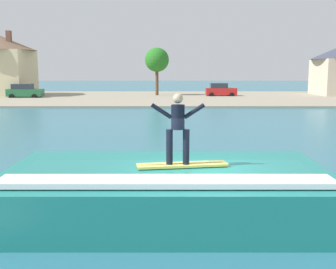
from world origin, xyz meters
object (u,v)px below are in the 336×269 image
object	(u,v)px
wave_crest	(168,190)
surfboard	(184,165)
surfer	(179,125)
tree_short_bushy	(158,60)
car_far_shore	(222,90)
car_near_shore	(26,91)
house_with_chimney	(0,63)

from	to	relation	value
wave_crest	surfboard	size ratio (longest dim) A/B	3.58
surfboard	surfer	distance (m)	1.00
surfer	tree_short_bushy	bearing A→B (deg)	92.07
surfboard	tree_short_bushy	xyz separation A→B (m)	(-1.84, 47.76, 3.52)
car_far_shore	wave_crest	bearing A→B (deg)	-98.59
surfer	car_far_shore	xyz separation A→B (m)	(6.69, 46.44, -1.39)
car_far_shore	tree_short_bushy	distance (m)	9.39
surfboard	car_near_shore	world-z (taller)	car_near_shore
car_far_shore	house_with_chimney	bearing A→B (deg)	178.44
surfer	house_with_chimney	bearing A→B (deg)	115.70
car_far_shore	surfer	bearing A→B (deg)	-98.20
wave_crest	surfboard	world-z (taller)	surfboard
wave_crest	surfboard	distance (m)	0.86
wave_crest	car_near_shore	size ratio (longest dim) A/B	1.88
surfer	house_with_chimney	size ratio (longest dim) A/B	0.17
car_near_shore	car_far_shore	xyz separation A→B (m)	(24.84, 3.11, -0.00)
car_far_shore	surfboard	bearing A→B (deg)	-98.07
surfboard	house_with_chimney	xyz separation A→B (m)	(-22.85, 47.17, 3.14)
surfboard	car_far_shore	world-z (taller)	car_far_shore
wave_crest	house_with_chimney	distance (m)	52.14
wave_crest	car_far_shore	world-z (taller)	car_far_shore
house_with_chimney	tree_short_bushy	size ratio (longest dim) A/B	1.53
car_near_shore	house_with_chimney	xyz separation A→B (m)	(-4.59, 3.92, 3.53)
house_with_chimney	surfboard	bearing A→B (deg)	-64.16
house_with_chimney	surfer	bearing A→B (deg)	-64.30
surfboard	car_near_shore	distance (m)	46.95
tree_short_bushy	house_with_chimney	bearing A→B (deg)	-178.37
car_far_shore	car_near_shore	bearing A→B (deg)	-172.85
car_far_shore	tree_short_bushy	world-z (taller)	tree_short_bushy
tree_short_bushy	car_near_shore	bearing A→B (deg)	-164.63
wave_crest	surfboard	xyz separation A→B (m)	(0.39, -0.27, 0.72)
house_with_chimney	car_near_shore	bearing A→B (deg)	-40.50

